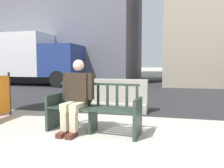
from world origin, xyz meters
TOP-DOWN VIEW (x-y plane):
  - ground_plane at (0.00, 0.00)m, footprint 200.00×200.00m
  - street_asphalt at (0.00, 8.70)m, footprint 120.00×12.00m
  - street_bench at (-0.43, 1.31)m, footprint 1.73×0.70m
  - seated_person at (-0.74, 1.28)m, footprint 0.59×0.75m
  - jersey_barrier_centre at (-0.59, 3.20)m, footprint 2.00×0.68m
  - delivery_truck at (-7.52, 9.38)m, footprint 6.84×2.44m

SIDE VIEW (x-z plane):
  - ground_plane at x=0.00m, z-range 0.00..0.00m
  - street_asphalt at x=0.00m, z-range 0.00..0.01m
  - jersey_barrier_centre at x=-0.59m, z-range -0.08..0.76m
  - street_bench at x=-0.43m, z-range -0.04..0.84m
  - seated_person at x=-0.74m, z-range 0.03..1.35m
  - delivery_truck at x=-7.52m, z-range 0.16..3.21m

